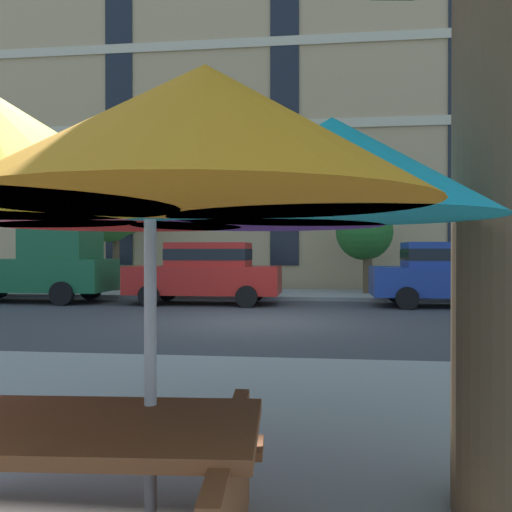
# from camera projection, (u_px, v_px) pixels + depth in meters

# --- Properties ---
(ground_plane) EXTENTS (120.00, 120.00, 0.00)m
(ground_plane) POSITION_uv_depth(u_px,v_px,m) (257.00, 321.00, 11.59)
(ground_plane) COLOR #38383A
(sidewalk_far) EXTENTS (56.00, 3.60, 0.12)m
(sidewalk_far) POSITION_uv_depth(u_px,v_px,m) (280.00, 294.00, 18.34)
(sidewalk_far) COLOR gray
(sidewalk_far) RESTS_ON ground
(apartment_building) EXTENTS (46.27, 12.08, 19.20)m
(apartment_building) POSITION_uv_depth(u_px,v_px,m) (293.00, 89.00, 26.40)
(apartment_building) COLOR tan
(apartment_building) RESTS_ON ground
(pickup_green) EXTENTS (5.10, 2.12, 2.20)m
(pickup_green) POSITION_uv_depth(u_px,v_px,m) (35.00, 268.00, 16.11)
(pickup_green) COLOR #195933
(pickup_green) RESTS_ON ground
(sedan_red) EXTENTS (4.40, 1.98, 1.78)m
(sedan_red) POSITION_uv_depth(u_px,v_px,m) (206.00, 271.00, 15.48)
(sedan_red) COLOR #B21E19
(sedan_red) RESTS_ON ground
(sedan_blue) EXTENTS (4.40, 1.98, 1.78)m
(sedan_blue) POSITION_uv_depth(u_px,v_px,m) (451.00, 272.00, 14.67)
(sedan_blue) COLOR navy
(sedan_blue) RESTS_ON ground
(street_tree_left) EXTENTS (2.37, 2.41, 4.03)m
(street_tree_left) POSITION_uv_depth(u_px,v_px,m) (113.00, 212.00, 19.29)
(street_tree_left) COLOR brown
(street_tree_left) RESTS_ON ground
(street_tree_middle) EXTENTS (1.96, 2.10, 3.35)m
(street_tree_middle) POSITION_uv_depth(u_px,v_px,m) (364.00, 231.00, 18.22)
(street_tree_middle) COLOR brown
(street_tree_middle) RESTS_ON ground
(patio_umbrella) EXTENTS (3.27, 3.03, 2.22)m
(patio_umbrella) POSITION_uv_depth(u_px,v_px,m) (150.00, 170.00, 2.57)
(patio_umbrella) COLOR silver
(patio_umbrella) RESTS_ON ground
(picnic_table) EXTENTS (1.90, 1.64, 0.77)m
(picnic_table) POSITION_uv_depth(u_px,v_px,m) (53.00, 485.00, 2.34)
(picnic_table) COLOR brown
(picnic_table) RESTS_ON ground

